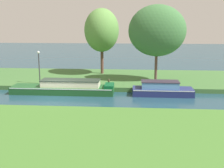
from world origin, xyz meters
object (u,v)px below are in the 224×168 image
object	(u,v)px
willow_tree_centre	(102,30)
willow_tree_right	(157,31)
navy_narrowboat	(162,89)
mooring_post_near	(109,83)
lamp_post	(39,63)
forest_barge	(66,88)

from	to	relation	value
willow_tree_centre	willow_tree_right	bearing A→B (deg)	-31.31
navy_narrowboat	mooring_post_near	world-z (taller)	navy_narrowboat
lamp_post	mooring_post_near	world-z (taller)	lamp_post
willow_tree_right	mooring_post_near	xyz separation A→B (m)	(-4.42, -2.93, -4.56)
lamp_post	navy_narrowboat	bearing A→B (deg)	-9.91
navy_narrowboat	mooring_post_near	size ratio (longest dim) A/B	7.57
forest_barge	navy_narrowboat	distance (m)	8.33
lamp_post	willow_tree_centre	bearing A→B (deg)	47.40
willow_tree_centre	mooring_post_near	bearing A→B (deg)	-78.26
lamp_post	mooring_post_near	bearing A→B (deg)	-6.04
forest_barge	navy_narrowboat	bearing A→B (deg)	0.00
willow_tree_centre	forest_barge	bearing A→B (deg)	-106.89
navy_narrowboat	lamp_post	distance (m)	11.58
forest_barge	willow_tree_right	world-z (taller)	willow_tree_right
navy_narrowboat	willow_tree_centre	bearing A→B (deg)	127.88
willow_tree_right	mooring_post_near	bearing A→B (deg)	-146.47
navy_narrowboat	willow_tree_right	world-z (taller)	willow_tree_right
forest_barge	willow_tree_right	xyz separation A→B (m)	(8.10, 4.20, 4.79)
lamp_post	forest_barge	bearing A→B (deg)	-33.84
willow_tree_right	lamp_post	world-z (taller)	willow_tree_right
forest_barge	lamp_post	distance (m)	3.98
forest_barge	navy_narrowboat	xyz separation A→B (m)	(8.33, 0.00, 0.00)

